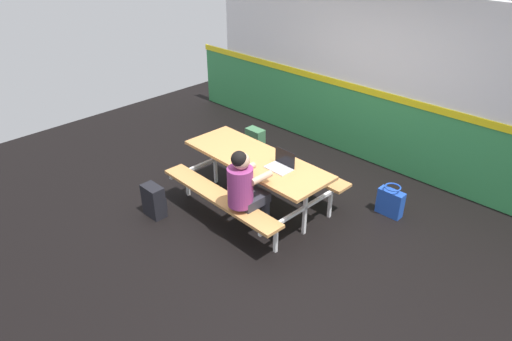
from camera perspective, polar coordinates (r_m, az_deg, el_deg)
ground_plane at (r=5.90m, az=3.22°, el=-6.28°), size 10.00×10.00×0.02m
accent_backdrop at (r=7.01m, az=15.96°, el=10.19°), size 8.00×0.14×2.60m
picnic_table_main at (r=5.84m, az=0.00°, el=0.23°), size 2.10×1.61×0.74m
student_nearer at (r=5.20m, az=-1.37°, el=-2.17°), size 0.37×0.53×1.21m
laptop_silver at (r=5.52m, az=3.20°, el=0.77°), size 0.33×0.23×0.22m
backpack_dark at (r=6.00m, az=-12.84°, el=-3.81°), size 0.30×0.22×0.44m
tote_bag_bright at (r=6.13m, az=16.73°, el=-3.86°), size 0.34×0.21×0.43m
satchel_spare at (r=7.39m, az=-0.07°, el=3.72°), size 0.30×0.22×0.44m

